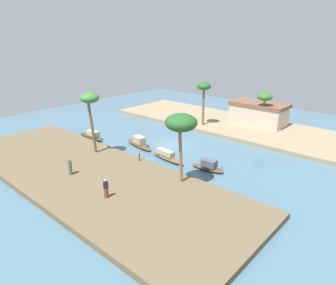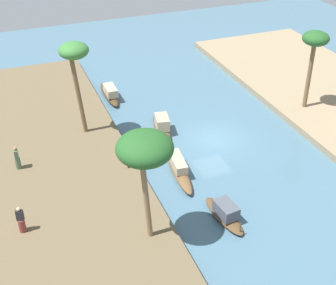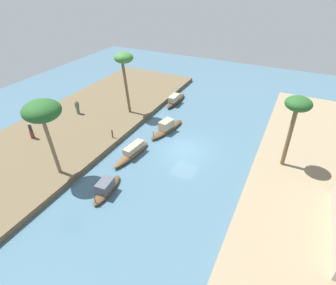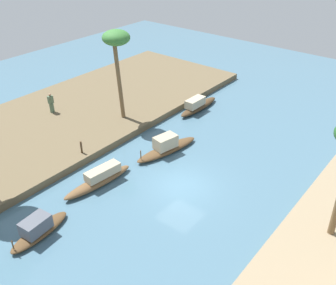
% 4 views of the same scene
% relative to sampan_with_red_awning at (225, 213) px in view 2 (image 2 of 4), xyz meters
% --- Properties ---
extents(river_water, '(62.01, 62.01, 0.00)m').
position_rel_sampan_with_red_awning_xyz_m(river_water, '(-8.28, 3.32, -0.46)').
color(river_water, '#476B7F').
rests_on(river_water, ground).
extents(riverbank_left, '(36.45, 12.38, 0.54)m').
position_rel_sampan_with_red_awning_xyz_m(riverbank_left, '(-8.28, -9.46, -0.19)').
color(riverbank_left, brown).
rests_on(riverbank_left, ground).
extents(sampan_with_red_awning, '(3.83, 1.44, 1.21)m').
position_rel_sampan_with_red_awning_xyz_m(sampan_with_red_awning, '(0.00, 0.00, 0.00)').
color(sampan_with_red_awning, brown).
rests_on(sampan_with_red_awning, river_water).
extents(sampan_downstream_large, '(5.39, 2.13, 1.38)m').
position_rel_sampan_with_red_awning_xyz_m(sampan_downstream_large, '(-10.76, 0.08, 0.01)').
color(sampan_downstream_large, brown).
rests_on(sampan_downstream_large, river_water).
extents(sampan_midstream, '(4.95, 1.02, 1.25)m').
position_rel_sampan_with_red_awning_xyz_m(sampan_midstream, '(-17.85, -2.17, 0.00)').
color(sampan_midstream, '#47331E').
rests_on(sampan_midstream, river_water).
extents(sampan_foreground, '(5.08, 1.44, 1.13)m').
position_rel_sampan_with_red_awning_xyz_m(sampan_foreground, '(-5.13, -0.83, -0.02)').
color(sampan_foreground, brown).
rests_on(sampan_foreground, river_water).
extents(person_on_near_bank, '(0.45, 0.39, 1.68)m').
position_rel_sampan_with_red_awning_xyz_m(person_on_near_bank, '(-9.00, -10.84, 0.81)').
color(person_on_near_bank, '#4C664C').
rests_on(person_on_near_bank, riverbank_left).
extents(person_by_mooring, '(0.50, 0.50, 1.71)m').
position_rel_sampan_with_red_awning_xyz_m(person_by_mooring, '(-2.70, -11.29, 0.78)').
color(person_by_mooring, brown).
rests_on(person_by_mooring, riverbank_left).
extents(mooring_post, '(0.14, 0.14, 0.90)m').
position_rel_sampan_with_red_awning_xyz_m(mooring_post, '(-6.38, -3.97, 0.53)').
color(mooring_post, '#4C3823').
rests_on(mooring_post, riverbank_left).
extents(palm_tree_left_near, '(2.10, 2.10, 7.06)m').
position_rel_sampan_with_red_awning_xyz_m(palm_tree_left_near, '(-12.12, -5.81, 6.18)').
color(palm_tree_left_near, brown).
rests_on(palm_tree_left_near, riverbank_left).
extents(palm_tree_left_far, '(2.89, 2.89, 6.61)m').
position_rel_sampan_with_red_awning_xyz_m(palm_tree_left_far, '(0.18, -4.90, 5.78)').
color(palm_tree_left_far, '#7F6647').
rests_on(palm_tree_left_far, riverbank_left).
extents(palm_tree_right_tall, '(2.07, 2.07, 6.45)m').
position_rel_sampan_with_red_awning_xyz_m(palm_tree_right_tall, '(-9.46, 12.20, 5.58)').
color(palm_tree_right_tall, brown).
rests_on(palm_tree_right_tall, riverbank_right).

